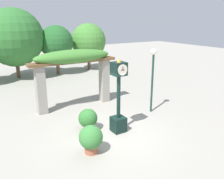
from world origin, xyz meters
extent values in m
plane|color=gray|center=(0.00, 0.00, 0.00)|extent=(60.00, 60.00, 0.00)
cube|color=black|center=(0.37, 0.02, 0.31)|extent=(0.54, 0.54, 0.63)
cylinder|color=black|center=(0.37, 0.02, 1.49)|extent=(0.15, 0.15, 1.73)
cylinder|color=gold|center=(0.37, 0.02, 2.37)|extent=(0.24, 0.24, 0.04)
cube|color=black|center=(0.37, 0.02, 2.65)|extent=(0.51, 0.51, 0.51)
cylinder|color=beige|center=(0.37, -0.24, 2.65)|extent=(0.42, 0.02, 0.42)
cylinder|color=beige|center=(0.37, 0.29, 2.65)|extent=(0.42, 0.02, 0.42)
cube|color=black|center=(0.37, -0.26, 2.65)|extent=(0.15, 0.01, 0.02)
cube|color=black|center=(0.37, -0.26, 2.71)|extent=(0.02, 0.01, 0.14)
cone|color=gold|center=(0.37, 0.02, 2.98)|extent=(0.18, 0.18, 0.15)
cube|color=gray|center=(-1.76, 3.62, 1.18)|extent=(0.44, 0.44, 2.36)
cube|color=gray|center=(1.76, 3.62, 1.18)|extent=(0.44, 0.44, 2.36)
cube|color=brown|center=(0.00, 3.39, 2.43)|extent=(4.56, 0.15, 0.14)
cube|color=brown|center=(0.00, 3.54, 2.43)|extent=(4.56, 0.15, 0.14)
cube|color=brown|center=(0.00, 3.69, 2.43)|extent=(4.56, 0.15, 0.14)
cube|color=brown|center=(0.00, 3.84, 2.43)|extent=(4.56, 0.15, 0.14)
ellipsoid|color=#427F33|center=(0.00, 3.62, 2.67)|extent=(4.02, 1.04, 0.70)
cylinder|color=#B26B4C|center=(-0.65, 0.77, 0.12)|extent=(0.35, 0.35, 0.24)
sphere|color=#2D6B2D|center=(-0.65, 0.77, 0.54)|extent=(0.79, 0.79, 0.79)
cylinder|color=#9E563D|center=(-1.34, -0.87, 0.14)|extent=(0.45, 0.45, 0.28)
sphere|color=#387A38|center=(-1.34, -0.87, 0.60)|extent=(0.84, 0.84, 0.84)
cylinder|color=#19382D|center=(2.95, 0.99, 1.43)|extent=(0.10, 0.10, 2.86)
sphere|color=white|center=(2.95, 0.99, 3.01)|extent=(0.31, 0.31, 0.31)
cylinder|color=brown|center=(-1.29, 11.92, 0.79)|extent=(0.28, 0.28, 1.59)
sphere|color=#2D6B2D|center=(-1.29, 11.92, 3.12)|extent=(4.38, 4.38, 4.38)
cylinder|color=brown|center=(1.80, 11.49, 0.85)|extent=(0.28, 0.28, 1.69)
sphere|color=#235B28|center=(1.80, 11.49, 2.65)|extent=(2.73, 2.73, 2.73)
cylinder|color=brown|center=(4.91, 11.94, 0.75)|extent=(0.28, 0.28, 1.49)
sphere|color=#427F33|center=(4.91, 11.94, 2.57)|extent=(3.09, 3.09, 3.09)
camera|label=1|loc=(-4.55, -7.48, 4.51)|focal=38.00mm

